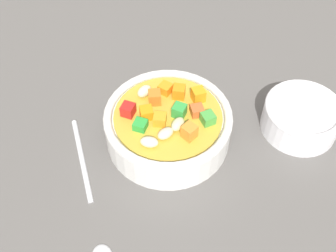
{
  "coord_description": "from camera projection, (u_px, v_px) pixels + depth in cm",
  "views": [
    {
      "loc": [
        2.89,
        35.84,
        47.05
      ],
      "look_at": [
        0.0,
        0.0,
        2.81
      ],
      "focal_mm": 43.5,
      "sensor_mm": 36.0,
      "label": 1
    }
  ],
  "objects": [
    {
      "name": "soup_bowl_main",
      "position": [
        168.0,
        125.0,
        0.57
      ],
      "size": [
        17.68,
        17.68,
        7.07
      ],
      "color": "white",
      "rests_on": "ground_plane"
    },
    {
      "name": "spoon",
      "position": [
        91.0,
        201.0,
        0.52
      ],
      "size": [
        6.55,
        23.06,
        0.99
      ],
      "rotation": [
        0.0,
        0.0,
        1.79
      ],
      "color": "silver",
      "rests_on": "ground_plane"
    },
    {
      "name": "side_bowl_small",
      "position": [
        301.0,
        117.0,
        0.59
      ],
      "size": [
        11.16,
        11.16,
        4.68
      ],
      "color": "white",
      "rests_on": "ground_plane"
    },
    {
      "name": "ground_plane",
      "position": [
        168.0,
        142.0,
        0.6
      ],
      "size": [
        140.0,
        140.0,
        2.0
      ],
      "primitive_type": "cube",
      "color": "#565451"
    }
  ]
}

